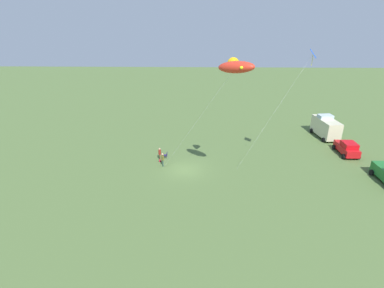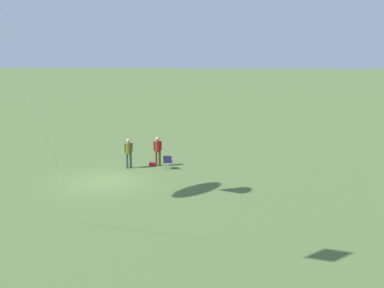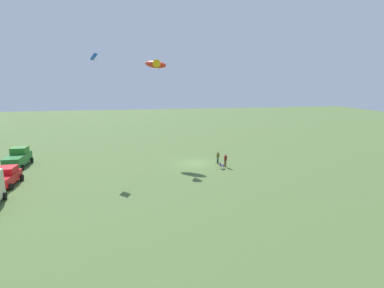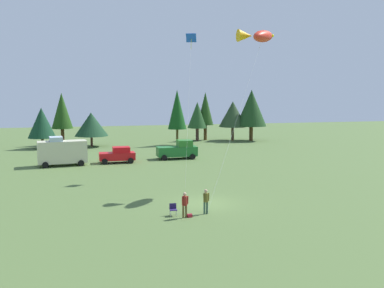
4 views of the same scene
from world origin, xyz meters
TOP-DOWN VIEW (x-y plane):
  - ground_plane at (0.00, 0.00)m, footprint 160.00×160.00m
  - person_kite_flyer at (-0.87, -2.84)m, footprint 0.51×0.43m
  - folding_chair at (-3.15, -2.68)m, footprint 0.50×0.50m
  - person_spectator at (-2.50, -3.40)m, footprint 0.50×0.42m
  - backpack_on_grass at (-2.15, -3.36)m, footprint 0.33×0.23m

SIDE VIEW (x-z plane):
  - ground_plane at x=0.00m, z-range 0.00..0.00m
  - backpack_on_grass at x=-2.15m, z-range 0.00..0.22m
  - folding_chair at x=-3.15m, z-range 0.08..0.90m
  - person_kite_flyer at x=-0.87m, z-range 0.15..1.89m
  - person_spectator at x=-2.50m, z-range 0.15..1.89m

